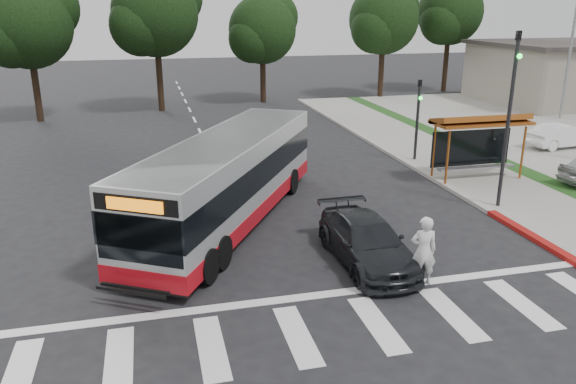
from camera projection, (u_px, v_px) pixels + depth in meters
name	position (u px, v px, depth m)	size (l,w,h in m)	color
ground	(256.00, 250.00, 17.67)	(140.00, 140.00, 0.00)	black
sidewalk_east	(445.00, 161.00, 27.55)	(4.00, 40.00, 0.12)	gray
curb_east	(408.00, 163.00, 27.09)	(0.30, 40.00, 0.15)	#9E9991
curb_east_red	(545.00, 244.00, 17.88)	(0.32, 6.00, 0.15)	maroon
crosswalk_ladder	(297.00, 335.00, 13.07)	(18.00, 2.60, 0.01)	silver
bus_shelter	(479.00, 127.00, 24.12)	(4.20, 1.60, 2.86)	#924918
traffic_signal_ne_tall	(510.00, 107.00, 20.04)	(0.18, 0.37, 6.50)	black
traffic_signal_ne_short	(418.00, 112.00, 26.92)	(0.18, 0.37, 4.00)	black
lot_light_mid	(574.00, 29.00, 36.08)	(1.90, 0.35, 9.01)	gray
tree_ne_a	(384.00, 18.00, 45.21)	(6.16, 5.74, 9.30)	black
tree_ne_b	(451.00, 11.00, 48.49)	(6.16, 5.74, 10.02)	black
tree_north_a	(156.00, 12.00, 39.05)	(6.60, 6.15, 10.17)	black
tree_north_b	(263.00, 28.00, 43.12)	(5.72, 5.33, 8.43)	black
tree_north_c	(29.00, 23.00, 35.56)	(6.16, 5.74, 9.30)	black
transit_bus	(228.00, 181.00, 19.45)	(2.54, 11.73, 3.03)	#ADAFB2
pedestrian	(423.00, 251.00, 15.20)	(0.72, 0.47, 1.98)	silver
dark_sedan	(367.00, 241.00, 16.59)	(1.90, 4.67, 1.36)	black
parked_car_1	(562.00, 135.00, 29.89)	(1.36, 3.90, 1.29)	white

